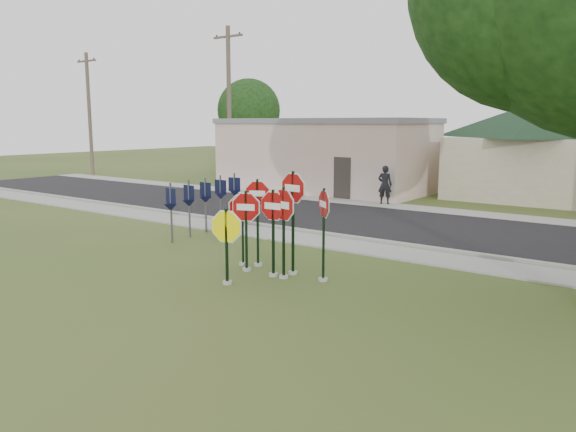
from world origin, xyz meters
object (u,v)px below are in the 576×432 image
Objects in this scene: stop_sign_yellow at (227,238)px; stop_sign_center at (273,221)px; stop_sign_left at (246,220)px; utility_pole_near at (229,105)px; pedestrian at (385,185)px.

stop_sign_center is at bearing 69.73° from stop_sign_yellow.
stop_sign_left is at bearing 109.76° from stop_sign_yellow.
utility_pole_near is (-14.25, 13.93, 3.52)m from stop_sign_center.
stop_sign_left is at bearing -46.24° from utility_pole_near.
utility_pole_near is at bearing -20.75° from pedestrian.
stop_sign_yellow is at bearing -110.27° from stop_sign_center.
utility_pole_near is at bearing 133.76° from stop_sign_left.
stop_sign_center is 0.25× the size of utility_pole_near.
pedestrian is at bearing 105.08° from stop_sign_center.
utility_pole_near is (-13.34, 13.93, 3.58)m from stop_sign_left.
stop_sign_left is at bearing 84.06° from pedestrian.
stop_sign_yellow reaches higher than pedestrian.
utility_pole_near is 5.10× the size of pedestrian.
stop_sign_center is at bearing -44.34° from utility_pole_near.
utility_pole_near reaches higher than stop_sign_left.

